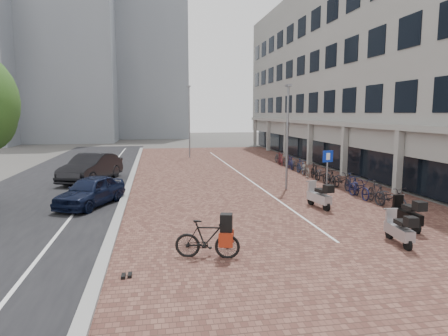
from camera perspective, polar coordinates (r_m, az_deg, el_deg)
ground at (r=15.69m, az=3.80°, el=-7.69°), size 140.00×140.00×0.00m
plaza_brick at (r=27.58m, az=1.96°, el=-0.87°), size 14.50×42.00×0.04m
street_asphalt at (r=27.54m, az=-21.07°, el=-1.42°), size 8.00×50.00×0.03m
curb at (r=27.04m, az=-12.94°, el=-1.12°), size 0.35×42.00×0.14m
lane_line at (r=27.21m, az=-16.94°, el=-1.30°), size 0.12×44.00×0.00m
parking_line at (r=27.62m, az=2.36°, el=-0.81°), size 0.10×30.00×0.00m
office_building at (r=35.12m, az=18.97°, el=14.40°), size 8.40×40.00×15.00m
bg_towers at (r=65.25m, az=-20.04°, el=16.03°), size 33.00×23.00×32.00m
car_navy at (r=19.12m, az=-18.45°, el=-3.14°), size 3.15×4.33×1.37m
car_dark at (r=25.88m, az=-18.37°, el=0.05°), size 3.50×5.51×1.72m
hero_bike at (r=11.76m, az=-2.38°, el=-10.00°), size 1.97×1.00×1.34m
shoes at (r=10.90m, az=-13.69°, el=-14.79°), size 0.37×0.31×0.09m
scooter_front at (r=18.17m, az=13.37°, el=-3.82°), size 0.82×1.78×1.18m
scooter_mid at (r=16.03m, az=24.58°, el=-5.87°), size 0.59×1.74×1.19m
scooter_back at (r=14.06m, az=23.66°, el=-7.88°), size 0.64×1.63×1.10m
parking_sign at (r=18.76m, az=14.49°, el=-0.07°), size 0.52×0.14×2.51m
lamp_near at (r=21.99m, az=8.99°, el=4.17°), size 0.12×0.12×5.64m
lamp_far at (r=37.54m, az=-4.96°, el=6.47°), size 0.12×0.12×6.60m
bike_row at (r=26.02m, az=12.89°, el=-0.46°), size 1.34×18.14×1.05m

